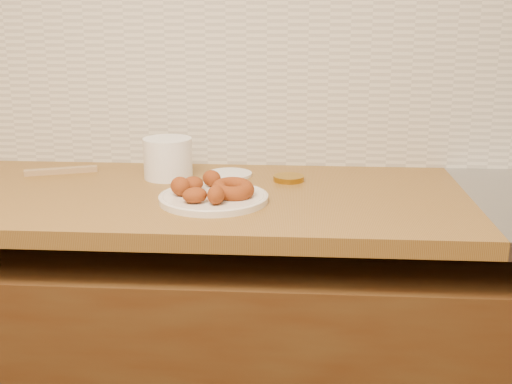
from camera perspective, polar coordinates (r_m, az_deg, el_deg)
wall_back at (r=1.81m, az=1.03°, el=16.61°), size 4.00×0.02×2.70m
base_cabinet at (r=1.77m, az=0.33°, el=-16.25°), size 3.60×0.60×0.77m
butcher_block at (r=1.73m, az=-21.70°, el=-0.29°), size 2.30×0.62×0.04m
backsplash at (r=1.80m, az=0.99°, el=11.83°), size 3.60×0.02×0.60m
donut_plate at (r=1.49m, az=-3.79°, el=-0.56°), size 0.25×0.25×0.01m
ring_donut at (r=1.47m, az=-2.08°, el=0.28°), size 0.14×0.14×0.04m
fried_dough_chunks at (r=1.48m, az=-5.20°, el=0.39°), size 0.14×0.20×0.04m
plastic_tub at (r=1.70m, az=-7.84°, el=3.00°), size 0.16×0.16×0.11m
tub_lid at (r=1.72m, az=-2.39°, el=1.60°), size 0.14×0.14×0.01m
brass_jar_lid at (r=1.67m, az=2.92°, el=1.23°), size 0.10×0.10×0.01m
wooden_utensil at (r=1.82m, az=-16.94°, el=1.82°), size 0.19×0.09×0.01m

